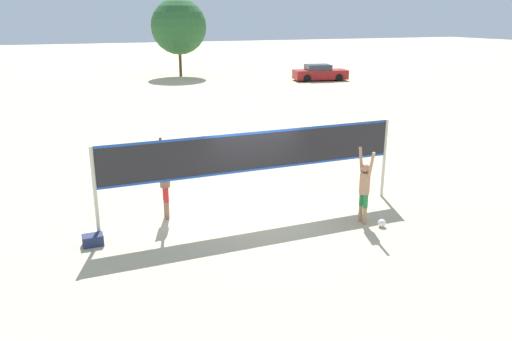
{
  "coord_description": "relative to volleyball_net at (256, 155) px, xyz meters",
  "views": [
    {
      "loc": [
        -4.94,
        -12.01,
        5.33
      ],
      "look_at": [
        0.0,
        0.0,
        1.32
      ],
      "focal_mm": 35.0,
      "sensor_mm": 36.0,
      "label": 1
    }
  ],
  "objects": [
    {
      "name": "parked_car_mid",
      "position": [
        16.99,
        26.64,
        -1.12
      ],
      "size": [
        4.89,
        2.76,
        1.38
      ],
      "rotation": [
        0.0,
        0.0,
        -0.21
      ],
      "color": "maroon",
      "rests_on": "ground_plane"
    },
    {
      "name": "player_spiker",
      "position": [
        2.48,
        -1.55,
        -0.68
      ],
      "size": [
        0.28,
        0.69,
        2.05
      ],
      "rotation": [
        0.0,
        0.0,
        1.57
      ],
      "color": "tan",
      "rests_on": "ground_plane"
    },
    {
      "name": "player_blocker",
      "position": [
        -2.35,
        0.8,
        -0.58
      ],
      "size": [
        0.28,
        0.72,
        2.22
      ],
      "rotation": [
        0.0,
        0.0,
        -1.57
      ],
      "color": "#8C664C",
      "rests_on": "ground_plane"
    },
    {
      "name": "tree_left_cluster",
      "position": [
        6.56,
        34.51,
        2.74
      ],
      "size": [
        5.04,
        5.04,
        7.02
      ],
      "color": "#4C3823",
      "rests_on": "ground_plane"
    },
    {
      "name": "ground_plane",
      "position": [
        0.0,
        0.0,
        -1.75
      ],
      "size": [
        200.0,
        200.0,
        0.0
      ],
      "primitive_type": "plane",
      "color": "beige"
    },
    {
      "name": "volleyball",
      "position": [
        2.79,
        -1.99,
        -1.65
      ],
      "size": [
        0.21,
        0.21,
        0.21
      ],
      "color": "white",
      "rests_on": "ground_plane"
    },
    {
      "name": "gear_bag",
      "position": [
        -4.4,
        -0.23,
        -1.62
      ],
      "size": [
        0.49,
        0.34,
        0.26
      ],
      "color": "navy",
      "rests_on": "ground_plane"
    },
    {
      "name": "volleyball_net",
      "position": [
        0.0,
        0.0,
        0.0
      ],
      "size": [
        8.54,
        0.1,
        2.41
      ],
      "color": "beige",
      "rests_on": "ground_plane"
    }
  ]
}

